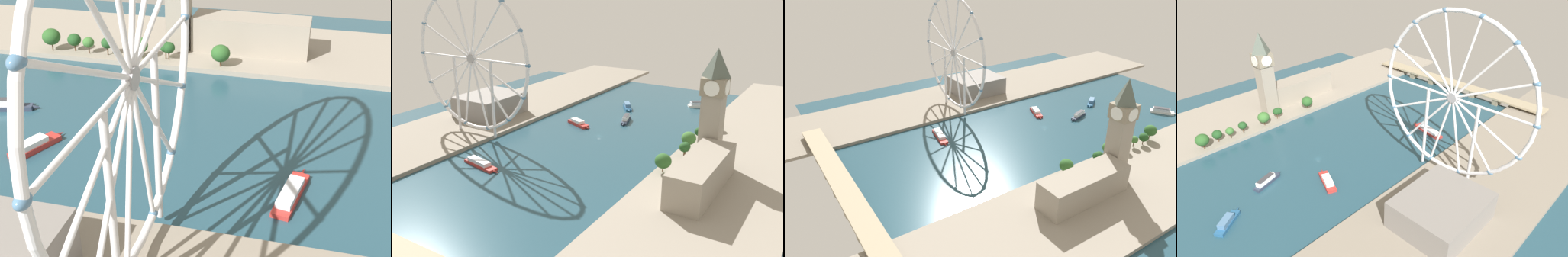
# 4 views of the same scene
# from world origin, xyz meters

# --- Properties ---
(ground_plane) EXTENTS (401.09, 401.09, 0.00)m
(ground_plane) POSITION_xyz_m (0.00, 0.00, 0.00)
(ground_plane) COLOR #234756
(riverbank_left) EXTENTS (90.00, 520.00, 3.00)m
(riverbank_left) POSITION_xyz_m (-115.55, 0.00, 1.50)
(riverbank_left) COLOR gray
(riverbank_left) RESTS_ON ground_plane
(riverbank_right) EXTENTS (90.00, 520.00, 3.00)m
(riverbank_right) POSITION_xyz_m (115.55, 0.00, 1.50)
(riverbank_right) COLOR gray
(riverbank_right) RESTS_ON ground_plane
(clock_tower) EXTENTS (16.74, 16.74, 80.87)m
(clock_tower) POSITION_xyz_m (-97.99, 16.29, 45.03)
(clock_tower) COLOR gray
(clock_tower) RESTS_ON riverbank_left
(parliament_block) EXTENTS (22.00, 71.74, 21.58)m
(parliament_block) POSITION_xyz_m (-106.62, 60.16, 13.79)
(parliament_block) COLOR gray
(parliament_block) RESTS_ON riverbank_left
(tree_row_embankment) EXTENTS (13.06, 118.97, 14.21)m
(tree_row_embankment) POSITION_xyz_m (-77.58, -10.50, 11.22)
(tree_row_embankment) COLOR #513823
(tree_row_embankment) RESTS_ON riverbank_left
(ferris_wheel) EXTENTS (119.78, 3.20, 121.57)m
(ferris_wheel) POSITION_xyz_m (86.59, 54.48, 65.14)
(ferris_wheel) COLOR silver
(ferris_wheel) RESTS_ON riverbank_right
(riverside_hall) EXTENTS (45.85, 55.76, 19.41)m
(riverside_hall) POSITION_xyz_m (115.17, 8.11, 12.71)
(riverside_hall) COLOR gray
(riverside_hall) RESTS_ON riverbank_right
(river_bridge) EXTENTS (213.09, 16.61, 8.17)m
(river_bridge) POSITION_xyz_m (-0.00, 201.78, 6.03)
(river_bridge) COLOR tan
(river_bridge) RESTS_ON ground_plane
(tour_boat_0) EXTENTS (36.30, 12.79, 4.59)m
(tour_boat_0) POSITION_xyz_m (39.56, 98.91, 1.94)
(tour_boat_0) COLOR #B22D28
(tour_boat_0) RESTS_ON ground_plane
(tour_boat_1) EXTENTS (28.38, 15.98, 5.01)m
(tour_boat_1) POSITION_xyz_m (30.37, -14.89, 2.02)
(tour_boat_1) COLOR #B22D28
(tour_boat_1) RESTS_ON ground_plane
(tour_boat_2) EXTENTS (18.04, 23.54, 5.59)m
(tour_boat_2) POSITION_xyz_m (16.91, -86.62, 2.24)
(tour_boat_2) COLOR #235684
(tour_boat_2) RESTS_ON ground_plane
(tour_boat_3) EXTENTS (25.70, 19.65, 5.95)m
(tour_boat_3) POSITION_xyz_m (-43.98, -131.46, 2.54)
(tour_boat_3) COLOR white
(tour_boat_3) RESTS_ON ground_plane
(tour_boat_4) EXTENTS (11.09, 26.69, 6.07)m
(tour_boat_4) POSITION_xyz_m (-1.59, -46.42, 2.56)
(tour_boat_4) COLOR #2D384C
(tour_boat_4) RESTS_ON ground_plane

